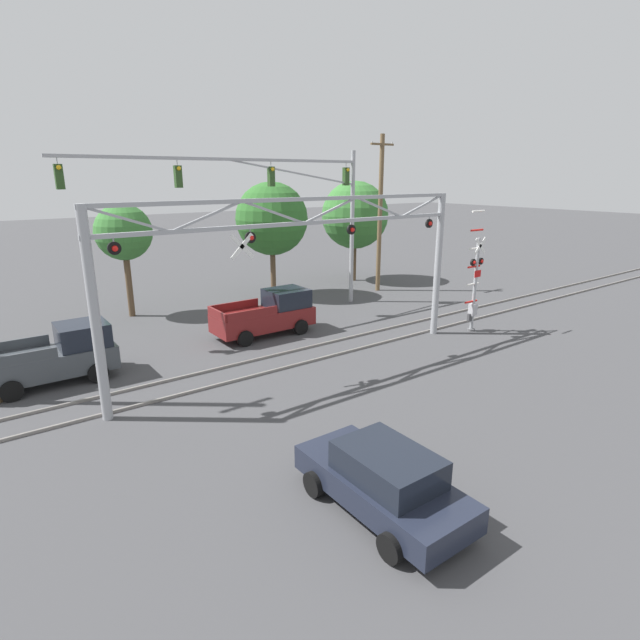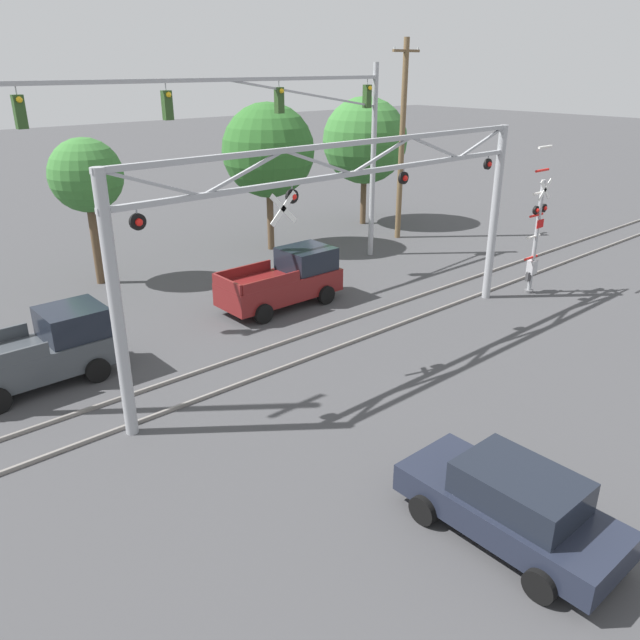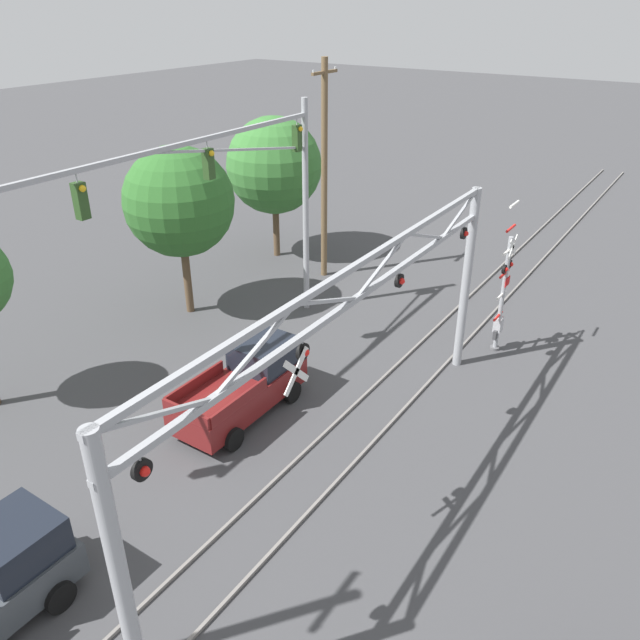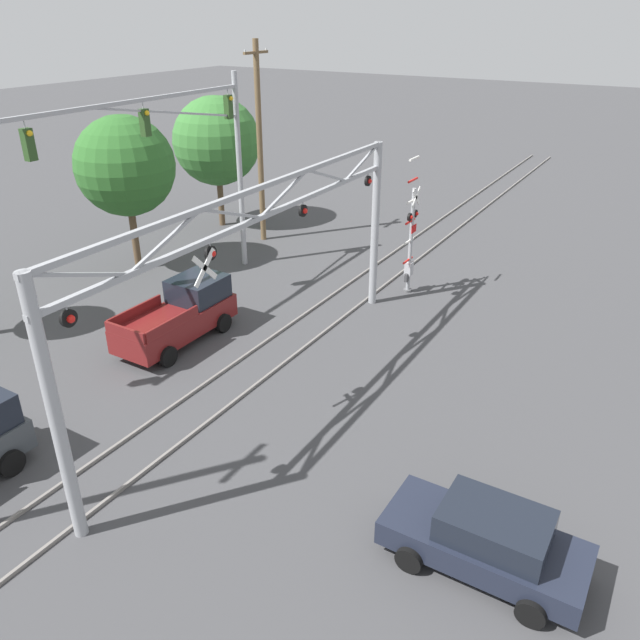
# 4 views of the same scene
# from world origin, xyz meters

# --- Properties ---
(rail_track_near) EXTENTS (80.00, 0.08, 0.10)m
(rail_track_near) POSITION_xyz_m (0.00, 16.53, 0.05)
(rail_track_near) COLOR gray
(rail_track_near) RESTS_ON ground_plane
(rail_track_far) EXTENTS (80.00, 0.08, 0.10)m
(rail_track_far) POSITION_xyz_m (0.00, 17.96, 0.05)
(rail_track_far) COLOR gray
(rail_track_far) RESTS_ON ground_plane
(crossing_gantry) EXTENTS (15.04, 0.31, 6.46)m
(crossing_gantry) POSITION_xyz_m (-0.01, 16.24, 4.26)
(crossing_gantry) COLOR #9EA0A5
(crossing_gantry) RESTS_ON ground_plane
(crossing_signal_mast) EXTENTS (1.07, 0.35, 5.70)m
(crossing_signal_mast) POSITION_xyz_m (9.12, 15.46, 2.21)
(crossing_signal_mast) COLOR #9EA0A5
(crossing_signal_mast) RESTS_ON ground_plane
(traffic_signal_span) EXTENTS (15.40, 0.39, 8.53)m
(traffic_signal_span) POSITION_xyz_m (3.92, 23.38, 6.15)
(traffic_signal_span) COLOR #9EA0A5
(traffic_signal_span) RESTS_ON ground_plane
(pickup_truck_lead) EXTENTS (4.71, 2.10, 2.03)m
(pickup_truck_lead) POSITION_xyz_m (1.02, 20.75, 0.98)
(pickup_truck_lead) COLOR maroon
(pickup_truck_lead) RESTS_ON ground_plane
(pickup_truck_following) EXTENTS (4.34, 2.10, 2.03)m
(pickup_truck_following) POSITION_xyz_m (-7.98, 20.34, 0.97)
(pickup_truck_following) COLOR #3D4247
(pickup_truck_following) RESTS_ON ground_plane
(sedan_waiting) EXTENTS (2.07, 4.26, 1.53)m
(sedan_waiting) POSITION_xyz_m (-3.53, 8.06, 0.77)
(sedan_waiting) COLOR #1E2333
(sedan_waiting) RESTS_ON ground_plane
(utility_pole_right) EXTENTS (1.80, 0.28, 9.62)m
(utility_pole_right) POSITION_xyz_m (11.50, 24.69, 4.96)
(utility_pole_right) COLOR brown
(utility_pole_right) RESTS_ON ground_plane
(background_tree_beyond_span) EXTENTS (4.31, 4.31, 6.88)m
(background_tree_beyond_span) POSITION_xyz_m (5.17, 27.27, 4.71)
(background_tree_beyond_span) COLOR brown
(background_tree_beyond_span) RESTS_ON ground_plane
(background_tree_far_left_verge) EXTENTS (2.87, 2.87, 5.87)m
(background_tree_far_left_verge) POSITION_xyz_m (-3.29, 27.78, 4.39)
(background_tree_far_left_verge) COLOR brown
(background_tree_far_left_verge) RESTS_ON ground_plane
(background_tree_far_right_verge) EXTENTS (4.60, 4.60, 6.88)m
(background_tree_far_right_verge) POSITION_xyz_m (12.31, 28.10, 4.57)
(background_tree_far_right_verge) COLOR brown
(background_tree_far_right_verge) RESTS_ON ground_plane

